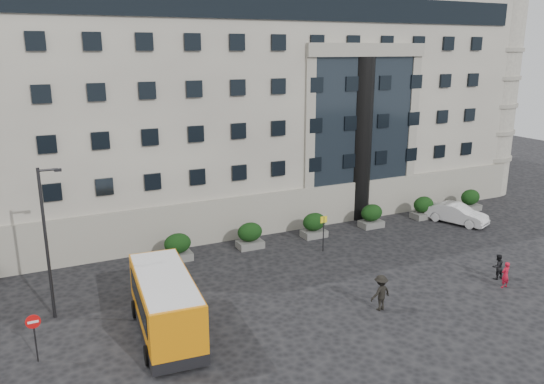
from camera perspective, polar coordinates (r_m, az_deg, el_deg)
The scene contains 17 objects.
ground at distance 30.68m, azimuth 1.45°, elevation -11.08°, with size 120.00×120.00×0.00m, color black.
civic_building at distance 50.27m, azimuth -3.94°, elevation 9.89°, with size 44.00×24.00×18.00m, color gray.
entrance_column at distance 43.19m, azimuth 9.49°, elevation 5.52°, with size 1.80×1.80×13.00m, color black.
hedge_a at distance 35.70m, azimuth -10.11°, elevation -5.83°, with size 1.80×1.26×1.84m.
hedge_b at distance 37.30m, azimuth -2.39°, elevation -4.67°, with size 1.80×1.26×1.84m.
hedge_c at distance 39.53m, azimuth 4.56°, elevation -3.55°, with size 1.80×1.26×1.84m.
hedge_d at distance 42.28m, azimuth 10.66°, elevation -2.52°, with size 1.80×1.26×1.84m.
hedge_e at distance 45.46m, azimuth 15.96°, elevation -1.60°, with size 1.80×1.26×1.84m.
hedge_f at distance 48.99m, azimuth 20.53°, elevation -0.79°, with size 1.80×1.26×1.84m.
street_lamp at distance 28.95m, azimuth -23.04°, elevation -4.61°, with size 1.16×0.18×8.00m.
bus_stop_sign at distance 36.56m, azimuth 5.57°, elevation -3.81°, with size 0.50×0.08×2.52m.
no_entry_sign at distance 26.26m, azimuth -24.23°, elevation -13.25°, with size 0.64×0.16×2.32m.
minibus at distance 26.69m, azimuth -11.39°, elevation -11.60°, with size 3.23×7.48×3.04m.
white_taxi at distance 45.02m, azimuth 19.26°, elevation -2.22°, with size 1.67×4.79×1.58m, color silver.
pedestrian_a at distance 34.17m, azimuth 23.81°, elevation -8.15°, with size 0.58×0.38×1.59m, color #A71025.
pedestrian_b at distance 35.22m, azimuth 23.09°, elevation -7.39°, with size 0.77×0.60×1.58m, color black.
pedestrian_c at distance 29.33m, azimuth 11.61°, elevation -10.56°, with size 1.28×0.74×1.98m, color black.
Camera 1 is at (-12.66, -24.46, 13.53)m, focal length 35.00 mm.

